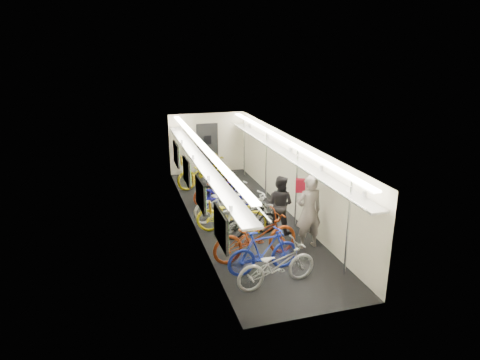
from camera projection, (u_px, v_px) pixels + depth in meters
train_car_shell at (225, 160)px, 12.87m from camera, size 10.00×10.00×10.00m
bicycle_0 at (277, 265)px, 9.15m from camera, size 1.92×0.89×0.97m
bicycle_1 at (264, 251)px, 9.67m from camera, size 1.78×0.65×1.05m
bicycle_2 at (255, 236)px, 10.29m from camera, size 2.27×1.02×1.15m
bicycle_3 at (251, 221)px, 11.45m from camera, size 1.63×0.68×0.95m
bicycle_4 at (231, 215)px, 11.74m from camera, size 2.07×1.35×1.03m
bicycle_5 at (248, 213)px, 11.68m from camera, size 1.99×0.69×1.18m
bicycle_6 at (224, 200)px, 12.66m from camera, size 2.26×1.47×1.12m
bicycle_7 at (224, 193)px, 13.41m from camera, size 1.81×0.66×1.07m
bicycle_8 at (216, 188)px, 14.02m from camera, size 1.92×1.30×0.95m
bicycle_9 at (222, 187)px, 13.94m from camera, size 1.88×1.16×1.09m
bicycle_10 at (205, 172)px, 15.42m from camera, size 2.27×1.22×1.13m
passenger_near at (309, 212)px, 10.75m from camera, size 0.72×0.49×1.93m
passenger_mid at (280, 204)px, 11.68m from camera, size 0.99×0.99×1.62m
backpack at (300, 186)px, 11.73m from camera, size 0.29×0.23×0.38m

